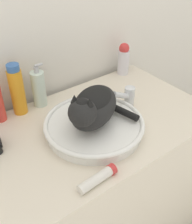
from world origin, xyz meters
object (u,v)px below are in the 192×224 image
cat (93,106)px  shampoo_bottle_tall (17,90)px  lotion_bottle_white (124,59)px  soap_pump_bottle (39,88)px  faucet (127,97)px  cream_tube (98,178)px

cat → shampoo_bottle_tall: 0.36m
cat → lotion_bottle_white: bearing=-175.2°
cat → soap_pump_bottle: (-0.07, 0.32, -0.05)m
soap_pump_bottle → shampoo_bottle_tall: bearing=180.0°
cat → faucet: size_ratio=2.09×
cat → soap_pump_bottle: 0.33m
cat → cream_tube: cat is taller
faucet → soap_pump_bottle: 0.40m
soap_pump_bottle → cream_tube: size_ratio=1.35×
faucet → soap_pump_bottle: soap_pump_bottle is taller
shampoo_bottle_tall → lotion_bottle_white: 0.61m
cat → lotion_bottle_white: size_ratio=1.74×
soap_pump_bottle → lotion_bottle_white: soap_pump_bottle is taller
faucet → cream_tube: bearing=24.4°
faucet → shampoo_bottle_tall: 0.48m
cat → shampoo_bottle_tall: (-0.16, 0.32, -0.02)m
faucet → cream_tube: 0.45m
soap_pump_bottle → shampoo_bottle_tall: size_ratio=0.87×
shampoo_bottle_tall → lotion_bottle_white: bearing=0.0°
cream_tube → lotion_bottle_white: bearing=42.4°
shampoo_bottle_tall → cream_tube: size_ratio=1.55×
lotion_bottle_white → cat: bearing=-144.3°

